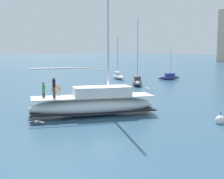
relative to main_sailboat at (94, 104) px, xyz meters
The scene contains 7 objects.
ground_plane 1.39m from the main_sailboat, 88.15° to the left, with size 400.00×400.00×0.00m, color #2D516B.
main_sailboat is the anchor object (origin of this frame).
moored_sloop_near 28.40m from the main_sailboat, 131.70° to the left, with size 4.65×3.14×6.82m.
moored_sloop_far 20.24m from the main_sailboat, 122.74° to the left, with size 4.91×4.87×8.98m.
moored_cutter_right 29.10m from the main_sailboat, 115.34° to the left, with size 2.50×3.95×4.75m.
seagull 4.82m from the main_sailboat, 93.70° to the right, with size 0.96×0.74×0.17m.
mooring_buoy 9.17m from the main_sailboat, 29.18° to the left, with size 0.70×0.70×0.95m.
Camera 1 is at (18.25, -16.50, 5.12)m, focal length 51.33 mm.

